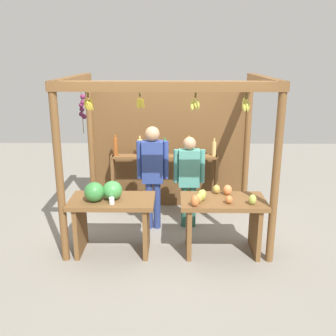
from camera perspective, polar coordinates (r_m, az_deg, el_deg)
ground_plane at (r=6.13m, az=0.02°, el=-8.95°), size 12.00×12.00×0.00m
market_stall at (r=6.09m, az=0.03°, el=4.58°), size 2.83×2.03×2.34m
fruit_counter_left at (r=5.27m, az=-8.57°, el=-5.96°), size 1.14×0.64×1.03m
fruit_counter_right at (r=5.28m, az=7.96°, el=-6.69°), size 1.14×0.64×0.92m
bottle_shelf_unit at (r=6.53m, az=-0.63°, el=0.03°), size 1.81×0.22×1.35m
vendor_man at (r=5.82m, az=-2.28°, el=-0.11°), size 0.48×0.22×1.62m
vendor_woman at (r=5.91m, az=3.14°, el=-1.02°), size 0.48×0.20×1.45m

